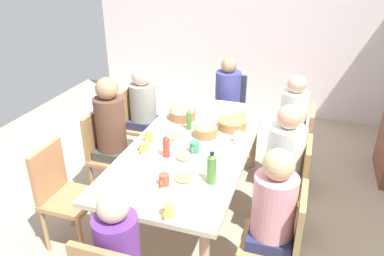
{
  "coord_description": "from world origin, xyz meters",
  "views": [
    {
      "loc": [
        2.82,
        0.93,
        2.33
      ],
      "look_at": [
        0.0,
        0.0,
        0.89
      ],
      "focal_mm": 35.45,
      "sensor_mm": 36.0,
      "label": 1
    }
  ],
  "objects_px": {
    "person_4": "(291,124)",
    "chair_4": "(298,144)",
    "chair_5": "(291,182)",
    "chair_0": "(138,121)",
    "person_0": "(144,106)",
    "person_1": "(227,95)",
    "chair_1": "(229,107)",
    "cup_1": "(238,138)",
    "cup_4": "(164,180)",
    "chair_7": "(62,191)",
    "bottle_1": "(212,169)",
    "bottle_0": "(189,119)",
    "person_5": "(283,159)",
    "cup_5": "(195,147)",
    "bowl_0": "(206,131)",
    "plate_1": "(184,158)",
    "bottle_2": "(166,146)",
    "plate_3": "(184,179)",
    "person_2": "(271,212)",
    "dining_table": "(192,150)",
    "plate_2": "(172,138)",
    "plate_0": "(241,114)",
    "person_6": "(112,130)",
    "cup_0": "(149,137)",
    "bowl_1": "(182,114)",
    "bowl_2": "(232,123)",
    "chair_6": "(106,150)",
    "chair_2": "(282,238)"
  },
  "relations": [
    {
      "from": "chair_4",
      "to": "bowl_1",
      "type": "distance_m",
      "value": 1.21
    },
    {
      "from": "chair_7",
      "to": "bottle_0",
      "type": "xyz_separation_m",
      "value": [
        -0.97,
        0.77,
        0.33
      ]
    },
    {
      "from": "plate_0",
      "to": "plate_2",
      "type": "bearing_deg",
      "value": -34.78
    },
    {
      "from": "plate_2",
      "to": "bowl_1",
      "type": "height_order",
      "value": "bowl_1"
    },
    {
      "from": "chair_1",
      "to": "bottle_2",
      "type": "xyz_separation_m",
      "value": [
        1.74,
        -0.13,
        0.32
      ]
    },
    {
      "from": "bowl_2",
      "to": "chair_4",
      "type": "bearing_deg",
      "value": 116.79
    },
    {
      "from": "chair_0",
      "to": "cup_0",
      "type": "distance_m",
      "value": 0.99
    },
    {
      "from": "chair_6",
      "to": "bowl_0",
      "type": "bearing_deg",
      "value": 100.26
    },
    {
      "from": "dining_table",
      "to": "bowl_0",
      "type": "xyz_separation_m",
      "value": [
        -0.17,
        0.08,
        0.12
      ]
    },
    {
      "from": "cup_1",
      "to": "cup_4",
      "type": "distance_m",
      "value": 0.9
    },
    {
      "from": "person_4",
      "to": "person_1",
      "type": "bearing_deg",
      "value": -129.06
    },
    {
      "from": "dining_table",
      "to": "chair_0",
      "type": "distance_m",
      "value": 1.15
    },
    {
      "from": "chair_1",
      "to": "bottle_0",
      "type": "distance_m",
      "value": 1.25
    },
    {
      "from": "dining_table",
      "to": "chair_4",
      "type": "relative_size",
      "value": 2.39
    },
    {
      "from": "person_4",
      "to": "chair_4",
      "type": "bearing_deg",
      "value": 90.0
    },
    {
      "from": "plate_1",
      "to": "person_0",
      "type": "bearing_deg",
      "value": -140.88
    },
    {
      "from": "dining_table",
      "to": "plate_2",
      "type": "relative_size",
      "value": 8.27
    },
    {
      "from": "bowl_1",
      "to": "cup_0",
      "type": "bearing_deg",
      "value": -12.11
    },
    {
      "from": "chair_1",
      "to": "chair_0",
      "type": "bearing_deg",
      "value": -50.3
    },
    {
      "from": "cup_1",
      "to": "cup_4",
      "type": "xyz_separation_m",
      "value": [
        0.82,
        -0.38,
        -0.01
      ]
    },
    {
      "from": "plate_2",
      "to": "chair_6",
      "type": "bearing_deg",
      "value": -88.29
    },
    {
      "from": "bowl_1",
      "to": "chair_4",
      "type": "bearing_deg",
      "value": 102.1
    },
    {
      "from": "person_1",
      "to": "cup_5",
      "type": "relative_size",
      "value": 9.4
    },
    {
      "from": "plate_3",
      "to": "person_2",
      "type": "bearing_deg",
      "value": 78.96
    },
    {
      "from": "bowl_1",
      "to": "cup_1",
      "type": "bearing_deg",
      "value": 62.93
    },
    {
      "from": "chair_1",
      "to": "cup_1",
      "type": "height_order",
      "value": "chair_1"
    },
    {
      "from": "plate_3",
      "to": "bottle_0",
      "type": "xyz_separation_m",
      "value": [
        -0.84,
        -0.24,
        0.09
      ]
    },
    {
      "from": "chair_4",
      "to": "plate_1",
      "type": "distance_m",
      "value": 1.35
    },
    {
      "from": "person_0",
      "to": "person_1",
      "type": "distance_m",
      "value": 1.03
    },
    {
      "from": "plate_1",
      "to": "chair_2",
      "type": "bearing_deg",
      "value": 64.0
    },
    {
      "from": "chair_7",
      "to": "plate_3",
      "type": "xyz_separation_m",
      "value": [
        -0.13,
        1.02,
        0.24
      ]
    },
    {
      "from": "bowl_0",
      "to": "person_5",
      "type": "bearing_deg",
      "value": 76.44
    },
    {
      "from": "person_5",
      "to": "cup_5",
      "type": "bearing_deg",
      "value": -78.49
    },
    {
      "from": "chair_4",
      "to": "chair_0",
      "type": "bearing_deg",
      "value": -90.0
    },
    {
      "from": "person_6",
      "to": "cup_0",
      "type": "distance_m",
      "value": 0.43
    },
    {
      "from": "chair_4",
      "to": "bottle_0",
      "type": "xyz_separation_m",
      "value": [
        0.46,
        -1.0,
        0.33
      ]
    },
    {
      "from": "bottle_0",
      "to": "bottle_2",
      "type": "height_order",
      "value": "bottle_0"
    },
    {
      "from": "bowl_1",
      "to": "bottle_0",
      "type": "height_order",
      "value": "bottle_0"
    },
    {
      "from": "chair_5",
      "to": "chair_0",
      "type": "bearing_deg",
      "value": -111.95
    },
    {
      "from": "chair_1",
      "to": "cup_4",
      "type": "distance_m",
      "value": 2.15
    },
    {
      "from": "chair_7",
      "to": "plate_1",
      "type": "relative_size",
      "value": 3.96
    },
    {
      "from": "chair_0",
      "to": "plate_1",
      "type": "relative_size",
      "value": 3.96
    },
    {
      "from": "chair_0",
      "to": "person_6",
      "type": "distance_m",
      "value": 0.76
    },
    {
      "from": "dining_table",
      "to": "chair_0",
      "type": "bearing_deg",
      "value": -128.88
    },
    {
      "from": "cup_4",
      "to": "plate_0",
      "type": "bearing_deg",
      "value": 168.49
    },
    {
      "from": "chair_7",
      "to": "bottle_1",
      "type": "height_order",
      "value": "bottle_1"
    },
    {
      "from": "chair_1",
      "to": "bottle_1",
      "type": "xyz_separation_m",
      "value": [
        1.99,
        0.33,
        0.35
      ]
    },
    {
      "from": "plate_2",
      "to": "plate_3",
      "type": "relative_size",
      "value": 1.02
    },
    {
      "from": "bowl_2",
      "to": "cup_1",
      "type": "xyz_separation_m",
      "value": [
        0.26,
        0.11,
        -0.0
      ]
    },
    {
      "from": "chair_0",
      "to": "bowl_2",
      "type": "relative_size",
      "value": 3.23
    }
  ]
}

